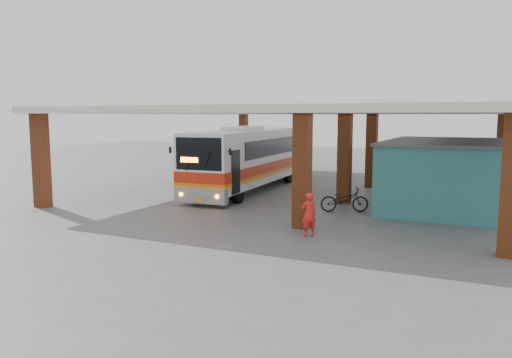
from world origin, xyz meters
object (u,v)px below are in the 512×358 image
object	(u,v)px
coach_bus	(250,158)
motorcycle	(344,200)
pedestrian	(309,214)
red_chair	(403,186)

from	to	relation	value
coach_bus	motorcycle	size ratio (longest dim) A/B	6.00
motorcycle	pedestrian	xyz separation A→B (m)	(0.04, -4.91, 0.23)
coach_bus	red_chair	bearing A→B (deg)	13.03
red_chair	pedestrian	bearing A→B (deg)	-96.42
coach_bus	motorcycle	bearing A→B (deg)	-35.75
coach_bus	pedestrian	world-z (taller)	coach_bus
pedestrian	red_chair	bearing A→B (deg)	-140.61
pedestrian	red_chair	world-z (taller)	pedestrian
coach_bus	pedestrian	xyz separation A→B (m)	(6.75, -9.14, -1.03)
motorcycle	pedestrian	distance (m)	4.92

